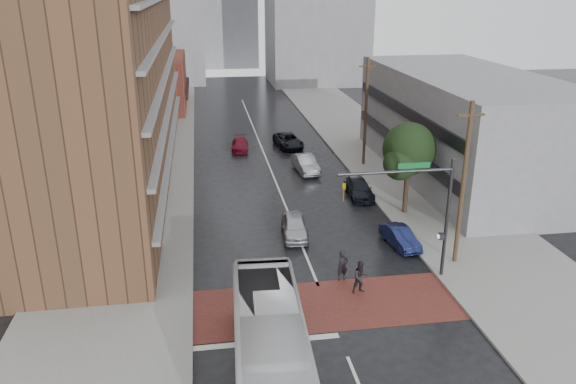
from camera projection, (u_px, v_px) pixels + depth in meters
ground at (328, 310)px, 29.37m from camera, size 160.00×160.00×0.00m
crosswalk at (326, 305)px, 29.83m from camera, size 14.00×5.00×0.02m
sidewalk_west at (144, 172)px, 50.83m from camera, size 9.00×90.00×0.15m
sidewalk_east at (387, 160)px, 54.16m from camera, size 9.00×90.00×0.15m
apartment_block at (95, 11)px, 44.70m from camera, size 10.00×44.00×28.00m
storefront_west at (155, 82)px, 76.43m from camera, size 8.00×16.00×7.00m
building_east at (464, 125)px, 48.72m from camera, size 11.00×26.00×9.00m
distant_tower_center at (226, 5)px, 113.19m from camera, size 12.00×10.00×24.00m
street_tree at (409, 152)px, 40.10m from camera, size 4.20×4.10×6.90m
signal_mast at (424, 203)px, 30.88m from camera, size 6.50×0.30×7.20m
utility_pole_near at (463, 184)px, 32.56m from camera, size 1.60×0.26×10.00m
utility_pole_far at (366, 111)px, 51.09m from camera, size 1.60×0.26×10.00m
transit_bus at (271, 356)px, 22.96m from camera, size 3.57×12.65×3.49m
pedestrian_a at (343, 266)px, 32.04m from camera, size 0.75×0.58×1.83m
pedestrian_b at (361, 277)px, 30.73m from camera, size 1.01×0.84×1.89m
car_travel_a at (294, 227)px, 37.73m from camera, size 2.03×4.31×1.43m
car_travel_b at (306, 164)px, 50.73m from camera, size 2.05×4.73×1.51m
car_travel_c at (240, 145)px, 57.49m from camera, size 2.02×4.21×1.18m
suv_travel at (288, 140)px, 58.58m from camera, size 2.95×5.29×1.40m
car_parked_near at (400, 237)px, 36.37m from camera, size 1.82×3.91×1.24m
car_parked_mid at (359, 189)px, 44.86m from camera, size 2.05×4.53×1.29m
car_parked_far at (358, 184)px, 45.83m from camera, size 1.67×3.91×1.32m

